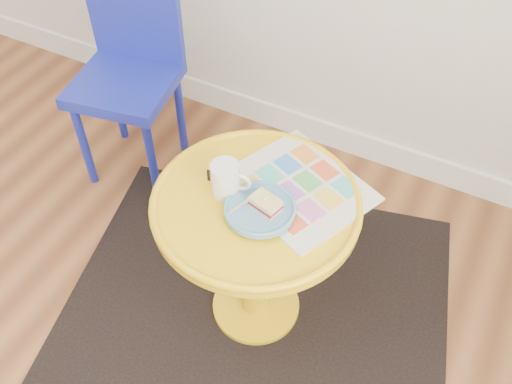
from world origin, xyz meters
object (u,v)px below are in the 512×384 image
at_px(side_table, 256,237).
at_px(mug, 226,179).
at_px(plate, 260,210).
at_px(newspaper, 299,187).
at_px(chair, 129,63).

xyz_separation_m(side_table, mug, (-0.09, -0.01, 0.21)).
height_order(side_table, mug, mug).
bearing_deg(plate, newspaper, 68.99).
bearing_deg(plate, mug, 166.64).
xyz_separation_m(side_table, chair, (-0.79, 0.47, 0.07)).
distance_m(chair, mug, 0.85).
distance_m(side_table, mug, 0.23).
distance_m(side_table, chair, 0.92).
bearing_deg(chair, plate, -42.13).
bearing_deg(chair, mug, -44.72).
relative_size(chair, mug, 7.13).
relative_size(chair, plate, 4.26).
bearing_deg(side_table, plate, -50.09).
bearing_deg(newspaper, chair, -179.01).
xyz_separation_m(side_table, plate, (0.03, -0.04, 0.18)).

